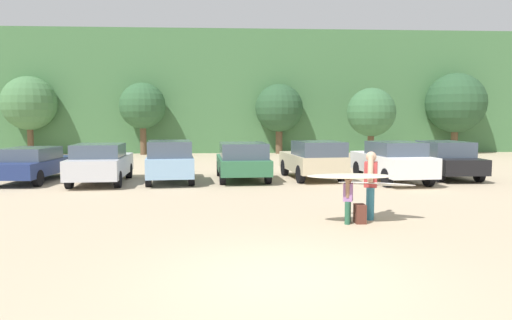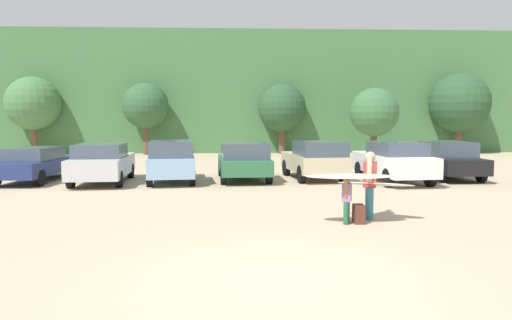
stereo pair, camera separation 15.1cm
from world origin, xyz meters
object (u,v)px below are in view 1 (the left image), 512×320
parked_car_champagne (314,159)px  parked_car_silver (101,163)px  parked_car_sky_blue (170,161)px  parked_car_white (392,161)px  surfboard_white (376,184)px  person_adult (371,181)px  person_child (348,197)px  surfboard_cream (350,176)px  backpack_dropped (360,214)px  parked_car_forest_green (243,160)px  parked_car_black (444,159)px  parked_car_navy (33,163)px

parked_car_champagne → parked_car_silver: bearing=88.0°
parked_car_sky_blue → parked_car_champagne: size_ratio=1.02×
parked_car_champagne → parked_car_white: size_ratio=0.90×
surfboard_white → person_adult: bearing=7.8°
person_child → surfboard_white: size_ratio=0.58×
parked_car_silver → surfboard_white: 11.20m
parked_car_sky_blue → person_adult: bearing=-148.2°
surfboard_white → surfboard_cream: bearing=57.2°
person_child → surfboard_white: (0.82, 0.48, 0.23)m
backpack_dropped → person_child: bearing=-173.7°
parked_car_forest_green → parked_car_black: bearing=-91.3°
parked_car_sky_blue → person_adult: size_ratio=2.51×
parked_car_navy → backpack_dropped: size_ratio=10.53×
parked_car_black → person_child: 10.66m
parked_car_sky_blue → parked_car_navy: bearing=77.3°
parked_car_silver → parked_car_champagne: (8.41, 0.71, 0.05)m
person_adult → surfboard_white: (0.13, -0.03, -0.07)m
parked_car_forest_green → person_adult: bearing=-162.8°
parked_car_silver → surfboard_white: parked_car_silver is taller
parked_car_forest_green → surfboard_cream: 8.71m
surfboard_white → backpack_dropped: size_ratio=4.32×
parked_car_forest_green → parked_car_champagne: parked_car_champagne is taller
parked_car_silver → parked_car_forest_green: bearing=-87.4°
parked_car_navy → parked_car_champagne: 11.25m
parked_car_white → person_adult: bearing=152.0°
person_adult → person_child: bearing=55.6°
parked_car_sky_blue → backpack_dropped: (5.42, -7.79, -0.63)m
backpack_dropped → surfboard_cream: bearing=-156.5°
parked_car_champagne → surfboard_cream: parked_car_champagne is taller
person_child → surfboard_cream: (0.02, -0.09, 0.50)m
parked_car_silver → person_adult: 11.08m
parked_car_silver → parked_car_sky_blue: parked_car_sky_blue is taller
parked_car_black → surfboard_cream: parked_car_black is taller
person_child → parked_car_navy: bearing=-19.5°
surfboard_white → parked_car_champagne: bearing=-67.2°
parked_car_navy → surfboard_white: (11.41, -7.91, 0.16)m
parked_car_silver → parked_car_forest_green: size_ratio=1.04×
surfboard_cream → parked_car_sky_blue: bearing=-54.6°
parked_car_champagne → parked_car_black: (5.58, 0.23, -0.04)m
parked_car_black → surfboard_cream: 10.72m
parked_car_navy → parked_car_silver: bearing=-101.3°
parked_car_forest_green → parked_car_white: bearing=-101.7°
parked_car_silver → person_child: 10.92m
surfboard_cream → parked_car_navy: bearing=-36.3°
parked_car_navy → parked_car_sky_blue: parked_car_sky_blue is taller
parked_car_sky_blue → parked_car_black: parked_car_sky_blue is taller
parked_car_forest_green → person_adult: (2.95, -7.79, 0.14)m
parked_car_silver → parked_car_champagne: 8.44m
parked_car_sky_blue → person_child: 9.35m
backpack_dropped → parked_car_champagne: bearing=87.6°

